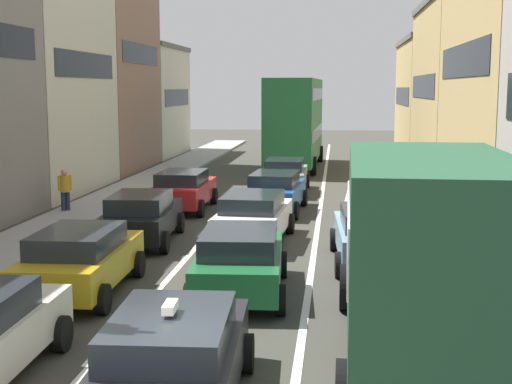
{
  "coord_description": "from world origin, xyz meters",
  "views": [
    {
      "loc": [
        2.28,
        -8.11,
        4.56
      ],
      "look_at": [
        0.0,
        12.0,
        1.6
      ],
      "focal_mm": 50.01,
      "sensor_mm": 36.0,
      "label": 1
    }
  ],
  "objects": [
    {
      "name": "wagon_left_lane_second",
      "position": [
        -3.34,
        6.79,
        0.8
      ],
      "size": [
        2.17,
        4.35,
        1.49
      ],
      "rotation": [
        0.0,
        0.0,
        1.6
      ],
      "color": "#B29319",
      "rests_on": "ground"
    },
    {
      "name": "sidewalk_left",
      "position": [
        -6.7,
        20.0,
        0.07
      ],
      "size": [
        2.6,
        64.0,
        0.14
      ],
      "primitive_type": "cube",
      "color": "#969696",
      "rests_on": "ground"
    },
    {
      "name": "sedan_left_lane_fourth",
      "position": [
        -3.42,
        17.88,
        0.8
      ],
      "size": [
        2.07,
        4.3,
        1.49
      ],
      "rotation": [
        0.0,
        0.0,
        1.57
      ],
      "color": "#A51E1E",
      "rests_on": "ground"
    },
    {
      "name": "sedan_centre_lane_second",
      "position": [
        0.19,
        7.12,
        0.8
      ],
      "size": [
        2.28,
        4.4,
        1.49
      ],
      "rotation": [
        0.0,
        0.0,
        1.63
      ],
      "color": "#19592D",
      "rests_on": "ground"
    },
    {
      "name": "coupe_centre_lane_fourth",
      "position": [
        0.05,
        17.84,
        0.8
      ],
      "size": [
        2.27,
        4.4,
        1.49
      ],
      "rotation": [
        0.0,
        0.0,
        1.51
      ],
      "color": "#194C8C",
      "rests_on": "ground"
    },
    {
      "name": "lane_stripe_left",
      "position": [
        -1.7,
        20.0,
        0.01
      ],
      "size": [
        0.16,
        60.0,
        0.01
      ],
      "primitive_type": "cube",
      "color": "silver",
      "rests_on": "ground"
    },
    {
      "name": "taxi_centre_lane_front",
      "position": [
        0.05,
        1.24,
        0.8
      ],
      "size": [
        2.24,
        4.39,
        1.66
      ],
      "rotation": [
        0.0,
        0.0,
        1.62
      ],
      "color": "black",
      "rests_on": "ground"
    },
    {
      "name": "pedestrian_mid_sidewalk",
      "position": [
        -7.5,
        16.54,
        0.95
      ],
      "size": [
        0.39,
        0.43,
        1.66
      ],
      "rotation": [
        0.0,
        0.0,
        2.42
      ],
      "color": "#262D47",
      "rests_on": "ground"
    },
    {
      "name": "removalist_box_truck",
      "position": [
        3.7,
        3.32,
        1.97
      ],
      "size": [
        2.79,
        7.74,
        3.58
      ],
      "rotation": [
        0.0,
        0.0,
        1.56
      ],
      "color": "navy",
      "rests_on": "ground"
    },
    {
      "name": "sedan_right_lane_behind_truck",
      "position": [
        3.25,
        10.26,
        0.8
      ],
      "size": [
        2.23,
        4.38,
        1.49
      ],
      "rotation": [
        0.0,
        0.0,
        1.62
      ],
      "color": "#759EB7",
      "rests_on": "ground"
    },
    {
      "name": "lane_stripe_right",
      "position": [
        1.7,
        20.0,
        0.01
      ],
      "size": [
        0.16,
        60.0,
        0.01
      ],
      "primitive_type": "cube",
      "color": "silver",
      "rests_on": "ground"
    },
    {
      "name": "hatchback_centre_lane_third",
      "position": [
        -0.13,
        12.51,
        0.8
      ],
      "size": [
        2.25,
        4.39,
        1.49
      ],
      "rotation": [
        0.0,
        0.0,
        1.52
      ],
      "color": "silver",
      "rests_on": "ground"
    },
    {
      "name": "bus_mid_queue_primary",
      "position": [
        -0.06,
        32.45,
        2.83
      ],
      "size": [
        3.02,
        10.57,
        5.06
      ],
      "rotation": [
        0.0,
        0.0,
        1.54
      ],
      "color": "#1E6033",
      "rests_on": "ground"
    },
    {
      "name": "sedan_centre_lane_fifth",
      "position": [
        0.05,
        22.84,
        0.8
      ],
      "size": [
        2.08,
        4.31,
        1.49
      ],
      "rotation": [
        0.0,
        0.0,
        1.58
      ],
      "color": "gray",
      "rests_on": "ground"
    },
    {
      "name": "sedan_left_lane_third",
      "position": [
        -3.44,
        12.13,
        0.8
      ],
      "size": [
        2.3,
        4.42,
        1.49
      ],
      "rotation": [
        0.0,
        0.0,
        1.64
      ],
      "color": "black",
      "rests_on": "ground"
    },
    {
      "name": "wagon_right_lane_far",
      "position": [
        3.54,
        15.82,
        0.8
      ],
      "size": [
        2.26,
        4.4,
        1.49
      ],
      "rotation": [
        0.0,
        0.0,
        1.51
      ],
      "color": "beige",
      "rests_on": "ground"
    }
  ]
}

